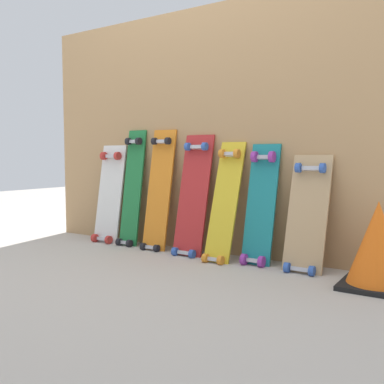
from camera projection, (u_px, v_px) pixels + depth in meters
The scene contains 10 objects.
ground_plane at pixel (197, 252), 3.05m from camera, with size 12.00×12.00×0.00m, color #B2AAA0.
plywood_wall_panel at pixel (203, 131), 3.04m from camera, with size 2.78×0.04×1.68m, color tan.
skateboard_white at pixel (109, 198), 3.42m from camera, with size 0.24×0.21×0.82m.
skateboard_green at pixel (132, 192), 3.29m from camera, with size 0.16×0.21×0.93m.
skateboard_orange at pixel (159, 194), 3.14m from camera, with size 0.19×0.23×0.93m.
skateboard_red at pixel (193, 200), 2.97m from camera, with size 0.22×0.25×0.88m.
skateboard_yellow at pixel (224, 206), 2.80m from camera, with size 0.18×0.31×0.83m.
skateboard_teal at pixel (260, 209), 2.71m from camera, with size 0.19×0.24×0.81m.
skateboard_natural at pixel (307, 219), 2.54m from camera, with size 0.23×0.26×0.74m.
traffic_cone at pixel (377, 245), 2.19m from camera, with size 0.34×0.34×0.44m.
Camera 1 is at (1.59, -2.55, 0.66)m, focal length 40.97 mm.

